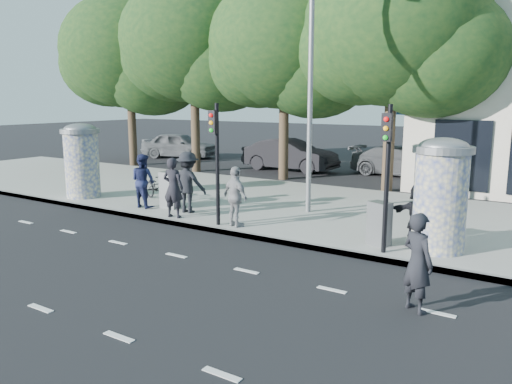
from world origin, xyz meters
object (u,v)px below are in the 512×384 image
Objects in this scene: street_lamp at (310,60)px; bicycle at (158,187)px; ped_b at (173,188)px; car_right at (400,161)px; traffic_pole_near at (216,152)px; ped_d at (188,182)px; ad_column_left at (82,159)px; ped_c at (143,181)px; man_road at (418,263)px; ad_column_right at (440,192)px; car_mid at (290,155)px; cabinet_left at (170,190)px; cabinet_right at (379,223)px; traffic_pole_far at (387,164)px; car_left at (179,145)px; ped_f at (418,215)px; ped_e at (236,197)px.

street_lamp is 6.83m from bicycle.
bicycle is at bearing -45.64° from ped_b.
street_lamp is 10.82m from car_right.
ped_d is (-1.74, 0.82, -1.13)m from traffic_pole_near.
ped_c is (3.14, -0.11, -0.51)m from ad_column_left.
street_lamp is 4.53× the size of man_road.
ped_b is at bearing -173.50° from ad_column_right.
ped_d is at bearing -93.50° from ped_b.
ped_b is at bearing -168.68° from car_mid.
cabinet_left reaches higher than cabinet_right.
traffic_pole_far is 5.12m from street_lamp.
ped_d is 16.13m from car_left.
ped_d is 1.08× the size of man_road.
ped_f is 21.47m from car_left.
ped_b is 8.29m from man_road.
ped_b is (-1.66, 0.06, -1.17)m from traffic_pole_near.
traffic_pole_far is 8.37m from ped_c.
traffic_pole_near is 4.52m from bicycle.
ad_column_right reaches higher than cabinet_right.
ad_column_left is 1.56× the size of ped_e.
ad_column_right is at bearing -76.20° from bicycle.
man_road reaches higher than cabinet_left.
traffic_pole_near is 17.98m from car_left.
ped_b is (-3.06, -2.78, -3.74)m from street_lamp.
ped_c is at bearing 12.83° from ped_e.
street_lamp is at bearing -151.68° from ped_c.
ped_d is 1.60× the size of cabinet_left.
man_road is 0.36× the size of car_mid.
cabinet_left is (-7.98, 0.06, -0.19)m from ped_f.
man_road is (1.42, -2.49, -1.35)m from traffic_pole_far.
bicycle is 9.88m from car_mid.
ped_b is at bearing 21.66° from ped_e.
traffic_pole_far is 1.93× the size of ped_c.
traffic_pole_far is at bearing -137.79° from ad_column_right.
car_left reaches higher than car_right.
ped_d reaches higher than ped_b.
ad_column_right is 9.75m from bicycle.
cabinet_left is 0.25× the size of car_right.
bicycle is at bearing 143.77° from cabinet_left.
bicycle is at bearing -164.66° from cabinet_right.
ped_f is at bearing -138.96° from car_mid.
ped_b is at bearing -154.60° from car_left.
ped_d is at bearing -16.40° from cabinet_left.
ped_e is (-4.26, 0.15, -1.23)m from traffic_pole_far.
ped_b is 1.03× the size of ped_c.
traffic_pole_far is 6.69m from ped_d.
man_road is (6.22, -2.49, -1.35)m from traffic_pole_near.
bicycle is 1.64× the size of cabinet_right.
cabinet_right is (-1.31, -0.32, -0.85)m from ad_column_right.
ad_column_right is 1.59m from cabinet_right.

